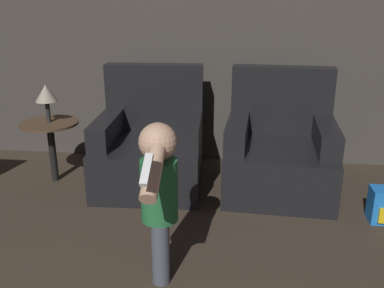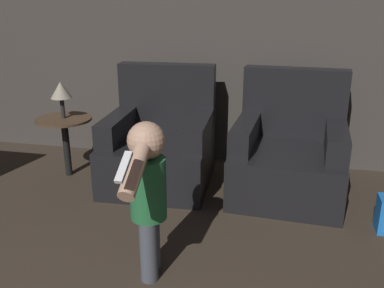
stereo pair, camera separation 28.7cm
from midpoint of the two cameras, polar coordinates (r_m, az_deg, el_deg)
wall_back at (r=4.08m, az=-3.69°, el=15.67°), size 8.40×0.05×2.60m
armchair_left at (r=3.69m, az=-7.74°, el=-0.40°), size 0.90×0.93×0.98m
armchair_right at (r=3.59m, az=9.35°, el=-1.04°), size 0.91×0.94×0.98m
person_toddler at (r=2.34m, az=-7.97°, el=-6.30°), size 0.20×0.63×0.93m
side_table at (r=3.88m, az=-20.41°, el=1.51°), size 0.49×0.49×0.54m
lamp at (r=3.80m, az=-20.98°, el=6.22°), size 0.18×0.18×0.32m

